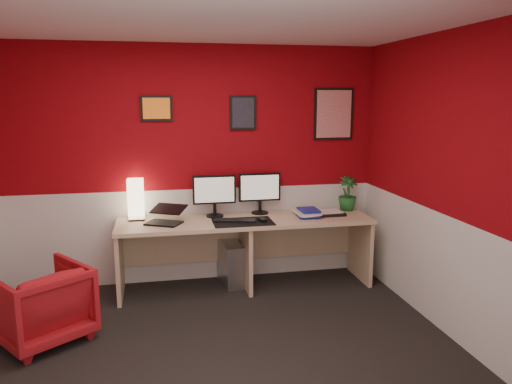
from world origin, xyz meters
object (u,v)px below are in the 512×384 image
desk (246,253)px  monitor_left (214,189)px  potted_plant (348,194)px  armchair (41,304)px  pc_tower (231,263)px  laptop (163,213)px  zen_tray (327,213)px  monitor_right (260,187)px  shoji_lamp (136,200)px

desk → monitor_left: monitor_left is taller
potted_plant → armchair: 3.24m
monitor_left → pc_tower: (0.16, -0.06, -0.80)m
laptop → potted_plant: size_ratio=0.88×
monitor_left → potted_plant: (1.47, 0.01, -0.10)m
pc_tower → zen_tray: bearing=-12.3°
desk → monitor_right: 0.72m
desk → potted_plant: 1.31m
armchair → laptop: bearing=-179.0°
shoji_lamp → monitor_left: bearing=-2.1°
laptop → zen_tray: bearing=30.4°
desk → monitor_right: size_ratio=4.48×
shoji_lamp → monitor_left: (0.80, -0.03, 0.09)m
monitor_right → zen_tray: 0.77m
zen_tray → pc_tower: (-1.02, 0.09, -0.52)m
laptop → monitor_left: monitor_left is taller
desk → laptop: size_ratio=7.88×
pc_tower → monitor_left: bearing=152.7°
shoji_lamp → potted_plant: size_ratio=1.07×
monitor_right → laptop: bearing=-165.9°
desk → shoji_lamp: size_ratio=6.50×
monitor_right → armchair: 2.40m
laptop → zen_tray: laptop is taller
desk → pc_tower: (-0.14, 0.12, -0.14)m
shoji_lamp → monitor_right: bearing=0.9°
shoji_lamp → laptop: shoji_lamp is taller
desk → zen_tray: size_ratio=7.43×
monitor_right → pc_tower: (-0.33, -0.11, -0.80)m
pc_tower → armchair: size_ratio=0.66×
laptop → pc_tower: (0.69, 0.15, -0.61)m
monitor_left → shoji_lamp: bearing=177.9°
laptop → pc_tower: 0.94m
monitor_right → armchair: (-2.04, -1.04, -0.71)m
monitor_right → pc_tower: size_ratio=1.29×
monitor_left → armchair: size_ratio=0.84×
armchair → desk: bearing=167.1°
shoji_lamp → pc_tower: shoji_lamp is taller
shoji_lamp → armchair: 1.41m
monitor_right → pc_tower: 0.87m
armchair → monitor_right: bearing=170.3°
monitor_left → potted_plant: 1.48m
zen_tray → armchair: zen_tray is taller
monitor_right → potted_plant: size_ratio=1.55×
potted_plant → armchair: (-3.02, -1.00, -0.60)m
laptop → armchair: bearing=-113.8°
shoji_lamp → pc_tower: bearing=-5.2°
pc_tower → armchair: armchair is taller
zen_tray → potted_plant: (0.29, 0.16, 0.17)m
desk → monitor_right: bearing=49.0°
laptop → monitor_left: bearing=50.0°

